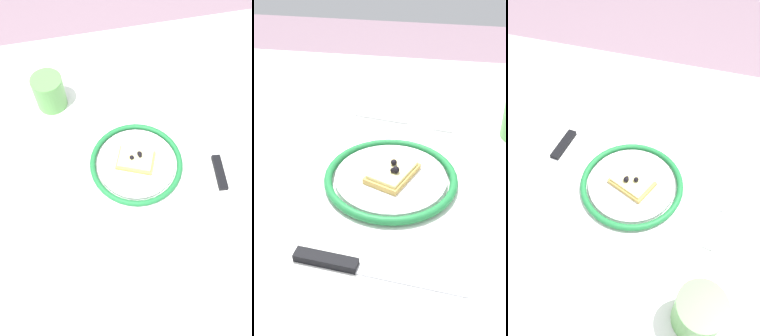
% 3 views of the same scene
% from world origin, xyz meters
% --- Properties ---
extents(dining_table, '(1.14, 0.94, 0.76)m').
position_xyz_m(dining_table, '(0.00, 0.00, 0.67)').
color(dining_table, white).
rests_on(dining_table, ground_plane).
extents(plate, '(0.22, 0.22, 0.02)m').
position_xyz_m(plate, '(-0.06, -0.01, 0.77)').
color(plate, white).
rests_on(plate, dining_table).
extents(pizza_slice_near, '(0.10, 0.09, 0.03)m').
position_xyz_m(pizza_slice_near, '(-0.06, -0.01, 0.78)').
color(pizza_slice_near, tan).
rests_on(pizza_slice_near, plate).
extents(knife, '(0.05, 0.24, 0.01)m').
position_xyz_m(knife, '(0.13, -0.04, 0.76)').
color(knife, silver).
rests_on(knife, dining_table).
extents(fork, '(0.05, 0.20, 0.00)m').
position_xyz_m(fork, '(-0.25, -0.01, 0.76)').
color(fork, silver).
rests_on(fork, dining_table).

